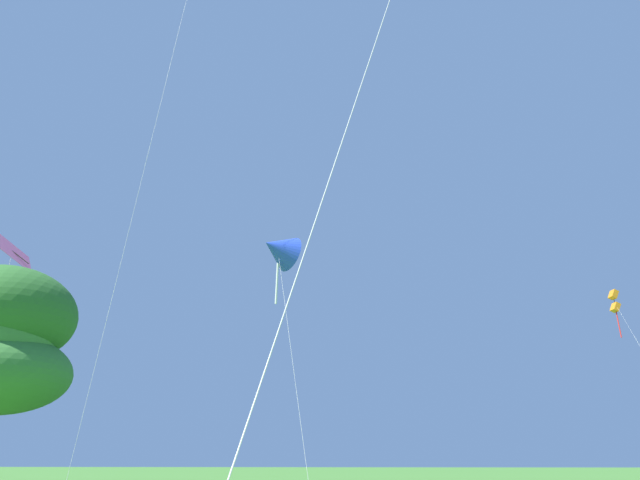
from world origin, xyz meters
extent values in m
cylinder|color=silver|center=(-9.43, 19.18, 14.56)|extent=(1.43, 5.37, 29.11)
cone|color=blue|center=(-5.18, 23.10, 10.04)|extent=(2.25, 2.25, 1.82)
cylinder|color=silver|center=(-5.21, 23.10, 8.53)|extent=(0.15, 0.11, 1.75)
cylinder|color=silver|center=(-4.14, 20.98, 4.95)|extent=(2.10, 4.25, 9.90)
cube|color=pink|center=(-20.38, 27.65, 12.03)|extent=(1.76, 3.07, 2.17)
cylinder|color=#3F382D|center=(-20.38, 27.65, 12.03)|extent=(1.30, 1.33, 1.12)
cylinder|color=black|center=(-20.32, 27.78, 9.90)|extent=(0.26, 0.38, 2.71)
cube|color=orange|center=(15.02, 43.91, 12.67)|extent=(0.72, 0.72, 0.70)
cube|color=orange|center=(15.02, 43.91, 11.75)|extent=(0.72, 0.72, 0.70)
cylinder|color=#3F382D|center=(15.02, 43.91, 12.21)|extent=(0.04, 0.04, 1.32)
cylinder|color=red|center=(15.01, 43.76, 10.59)|extent=(0.09, 0.38, 2.07)
ellipsoid|color=#2D6628|center=(-18.72, 25.43, 8.05)|extent=(6.56, 6.56, 4.61)
camera|label=1|loc=(-0.27, -2.26, 1.46)|focal=35.85mm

